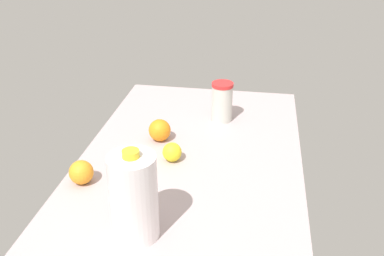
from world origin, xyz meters
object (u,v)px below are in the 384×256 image
orange_beside_bowl (81,172)px  milk_jug (134,197)px  tumbler_cup (222,102)px  orange_loose (160,130)px  lemon_by_jug (172,152)px

orange_beside_bowl → milk_jug: bearing=49.1°
tumbler_cup → orange_loose: size_ratio=1.97×
orange_loose → milk_jug: bearing=6.4°
orange_beside_bowl → lemon_by_jug: size_ratio=1.16×
milk_jug → orange_loose: bearing=-173.6°
orange_beside_bowl → orange_loose: (-31.03, 17.75, 0.26)cm
orange_beside_bowl → tumbler_cup: bearing=143.2°
milk_jug → orange_beside_bowl: (-20.35, -23.51, -8.29)cm
milk_jug → orange_loose: 52.32cm
milk_jug → lemon_by_jug: (-37.96, 1.70, -8.82)cm
orange_beside_bowl → orange_loose: orange_loose is taller
orange_loose → lemon_by_jug: bearing=29.0°
milk_jug → orange_beside_bowl: 32.18cm
orange_beside_bowl → lemon_by_jug: 30.75cm
tumbler_cup → orange_beside_bowl: bearing=-36.8°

